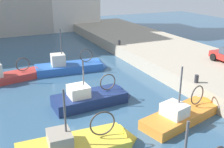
% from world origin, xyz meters
% --- Properties ---
extents(water_surface, '(80.00, 80.00, 0.00)m').
position_xyz_m(water_surface, '(0.00, 0.00, 0.00)').
color(water_surface, '#335675').
rests_on(water_surface, ground).
extents(quay_wall, '(9.00, 56.00, 1.20)m').
position_xyz_m(quay_wall, '(11.50, 0.00, 0.60)').
color(quay_wall, '#ADA08C').
rests_on(quay_wall, ground).
extents(fishing_boat_blue, '(6.82, 2.72, 4.83)m').
position_xyz_m(fishing_boat_blue, '(1.36, 7.39, 0.11)').
color(fishing_boat_blue, '#2D60B7').
rests_on(fishing_boat_blue, ground).
extents(fishing_boat_navy, '(5.72, 2.27, 4.07)m').
position_xyz_m(fishing_boat_navy, '(0.64, 0.25, 0.11)').
color(fishing_boat_navy, navy).
rests_on(fishing_boat_navy, ground).
extents(fishing_boat_red, '(6.73, 2.74, 4.24)m').
position_xyz_m(fishing_boat_red, '(-4.25, 7.15, 0.14)').
color(fishing_boat_red, '#BC3833').
rests_on(fishing_boat_red, ground).
extents(fishing_boat_orange, '(6.32, 3.07, 4.28)m').
position_xyz_m(fishing_boat_orange, '(4.80, -4.04, 0.11)').
color(fishing_boat_orange, orange).
rests_on(fishing_boat_orange, ground).
extents(mooring_bollard_south, '(0.28, 0.28, 0.55)m').
position_xyz_m(mooring_bollard_south, '(7.35, -2.00, 1.48)').
color(mooring_bollard_south, '#2D2D33').
rests_on(mooring_bollard_south, quay_wall).
extents(mooring_bollard_mid, '(0.28, 0.28, 0.55)m').
position_xyz_m(mooring_bollard_mid, '(7.35, 10.00, 1.48)').
color(mooring_bollard_mid, '#2D2D33').
rests_on(mooring_bollard_mid, quay_wall).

